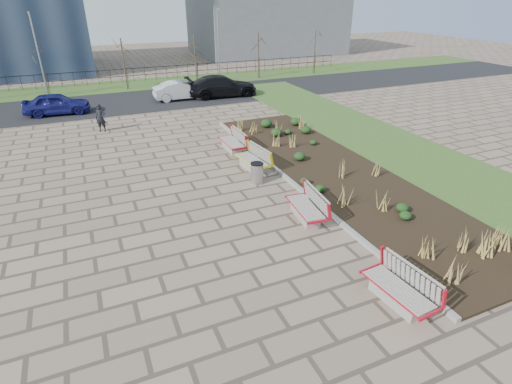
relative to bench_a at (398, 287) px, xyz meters
name	(u,v)px	position (x,y,z in m)	size (l,w,h in m)	color
ground	(250,270)	(-3.00, 2.78, -0.50)	(120.00, 120.00, 0.00)	#836B5A
planting_bed	(334,172)	(3.25, 7.78, -0.45)	(4.50, 18.00, 0.10)	black
planting_curb	(289,180)	(0.92, 7.78, -0.42)	(0.16, 18.00, 0.15)	gray
grass_verge_near	(415,157)	(8.00, 7.78, -0.48)	(5.00, 38.00, 0.04)	#33511E
grass_verge_far	(125,86)	(-3.00, 30.78, -0.48)	(80.00, 5.00, 0.04)	#33511E
road	(136,101)	(-3.00, 24.78, -0.49)	(80.00, 7.00, 0.02)	black
bench_a	(398,287)	(0.00, 0.00, 0.00)	(0.90, 2.10, 1.00)	red
bench_b	(305,206)	(0.00, 4.79, 0.00)	(0.90, 2.10, 1.00)	red
bench_c	(252,159)	(0.00, 9.67, 0.00)	(0.90, 2.10, 1.00)	#D9D20B
bench_d	(232,141)	(0.00, 12.35, 0.00)	(0.90, 2.10, 1.00)	red
litter_bin	(257,173)	(-0.39, 8.22, -0.05)	(0.53, 0.53, 0.89)	#B2B2B7
pedestrian	(101,118)	(-5.86, 18.31, 0.30)	(0.58, 0.38, 1.59)	black
car_blue	(57,104)	(-8.24, 23.29, 0.22)	(1.65, 4.10, 1.40)	navy
car_silver	(181,90)	(0.31, 24.01, 0.20)	(1.44, 4.12, 1.36)	#B9BCC1
car_black	(222,86)	(3.44, 23.75, 0.31)	(2.22, 5.46, 1.58)	black
tree_b	(43,69)	(-9.00, 29.28, 1.54)	(1.40, 1.40, 4.00)	#4C3D2D
tree_c	(124,64)	(-3.00, 29.28, 1.54)	(1.40, 1.40, 4.00)	#4C3D2D
tree_d	(195,60)	(3.00, 29.28, 1.54)	(1.40, 1.40, 4.00)	#4C3D2D
tree_e	(258,56)	(9.00, 29.28, 1.54)	(1.40, 1.40, 4.00)	#4C3D2D
tree_f	(314,52)	(15.00, 29.28, 1.54)	(1.40, 1.40, 4.00)	#4C3D2D
lamp_west	(39,57)	(-9.00, 28.78, 2.54)	(0.24, 0.60, 6.00)	gray
lamp_east	(219,47)	(5.00, 28.78, 2.54)	(0.24, 0.60, 6.00)	gray
railing_fence	(122,75)	(-3.00, 32.28, 0.14)	(44.00, 0.10, 1.20)	black
building_grey	(267,12)	(17.00, 44.78, 4.50)	(18.00, 12.00, 10.00)	slate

